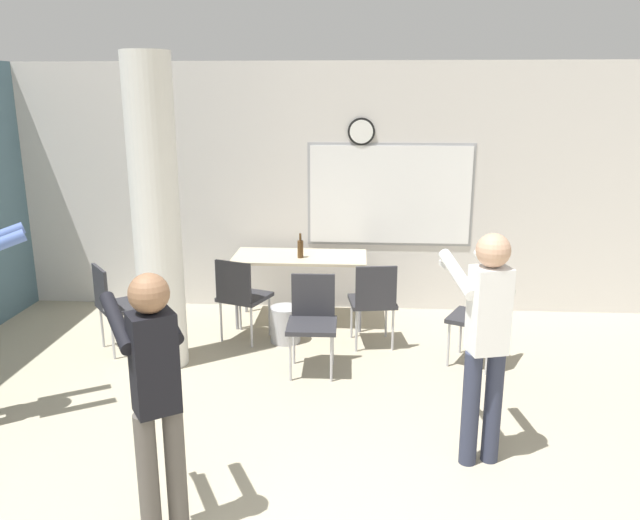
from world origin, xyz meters
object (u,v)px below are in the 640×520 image
(chair_table_left, at_px, (241,293))
(person_playing_front, at_px, (155,387))
(chair_table_front, at_px, (312,317))
(chair_mid_room, at_px, (483,313))
(chair_near_pillar, at_px, (116,301))
(folding_table, at_px, (300,261))
(chair_table_right, at_px, (373,298))
(person_playing_side, at_px, (485,331))
(bottle_on_table, at_px, (300,248))

(chair_table_left, bearing_deg, person_playing_front, -88.08)
(chair_table_front, relative_size, chair_mid_room, 1.00)
(chair_mid_room, relative_size, person_playing_front, 0.56)
(chair_mid_room, bearing_deg, chair_near_pillar, 178.10)
(person_playing_front, bearing_deg, chair_mid_room, 47.86)
(chair_near_pillar, height_order, person_playing_front, person_playing_front)
(folding_table, relative_size, chair_table_right, 1.65)
(chair_mid_room, bearing_deg, chair_table_right, 159.32)
(person_playing_front, bearing_deg, person_playing_side, 24.69)
(chair_table_left, height_order, person_playing_side, person_playing_side)
(bottle_on_table, height_order, person_playing_side, person_playing_side)
(chair_table_left, xyz_separation_m, person_playing_front, (0.10, -2.91, 0.41))
(chair_mid_room, distance_m, person_playing_side, 1.66)
(person_playing_side, bearing_deg, chair_table_right, 109.43)
(bottle_on_table, xyz_separation_m, chair_table_front, (0.22, -1.14, -0.35))
(person_playing_side, bearing_deg, folding_table, 119.45)
(chair_table_left, distance_m, chair_table_right, 1.33)
(chair_near_pillar, bearing_deg, chair_table_left, 15.95)
(bottle_on_table, bearing_deg, chair_table_left, -137.61)
(chair_table_left, distance_m, person_playing_front, 2.94)
(chair_mid_room, xyz_separation_m, person_playing_front, (-2.23, -2.46, 0.41))
(chair_mid_room, bearing_deg, bottle_on_table, 151.66)
(bottle_on_table, bearing_deg, chair_table_front, -79.28)
(chair_table_right, relative_size, chair_near_pillar, 1.00)
(chair_mid_room, height_order, person_playing_front, person_playing_front)
(chair_table_left, distance_m, chair_mid_room, 2.37)
(chair_table_right, height_order, person_playing_front, person_playing_front)
(bottle_on_table, relative_size, chair_table_right, 0.31)
(chair_table_front, xyz_separation_m, chair_mid_room, (1.55, 0.19, 0.00))
(chair_table_left, bearing_deg, person_playing_side, -45.07)
(chair_table_right, xyz_separation_m, chair_mid_room, (0.99, -0.38, 0.00))
(person_playing_front, height_order, person_playing_side, person_playing_side)
(folding_table, relative_size, chair_table_left, 1.65)
(chair_table_left, relative_size, chair_mid_room, 1.00)
(person_playing_side, bearing_deg, chair_table_left, 134.93)
(person_playing_side, bearing_deg, chair_table_front, 131.91)
(folding_table, relative_size, chair_mid_room, 1.65)
(chair_table_left, xyz_separation_m, chair_table_right, (1.33, -0.07, 0.00))
(chair_table_left, relative_size, person_playing_front, 0.56)
(folding_table, bearing_deg, chair_table_front, -79.37)
(bottle_on_table, distance_m, chair_table_front, 1.21)
(folding_table, bearing_deg, chair_table_left, -132.35)
(bottle_on_table, relative_size, person_playing_front, 0.17)
(chair_table_front, xyz_separation_m, person_playing_side, (1.25, -1.39, 0.44))
(bottle_on_table, height_order, chair_near_pillar, bottle_on_table)
(chair_table_left, distance_m, chair_near_pillar, 1.21)
(chair_near_pillar, height_order, chair_mid_room, same)
(chair_table_right, relative_size, person_playing_side, 0.54)
(bottle_on_table, bearing_deg, folding_table, 99.39)
(chair_table_left, height_order, chair_table_right, same)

